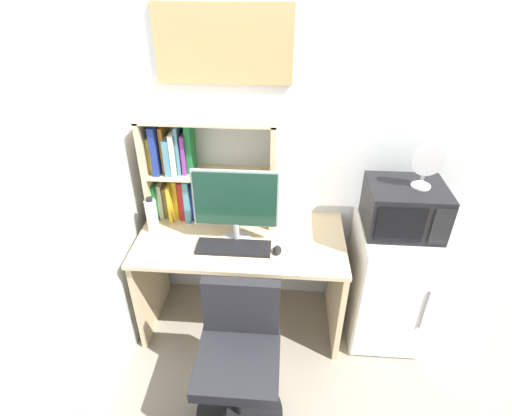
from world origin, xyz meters
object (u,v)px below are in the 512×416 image
object	(u,v)px
microwave	(404,208)
wall_corkboard	(223,44)
monitor	(235,203)
keyboard	(234,247)
computer_mouse	(277,250)
desk_fan	(427,164)
desk_chair	(239,365)
mini_fridge	(387,281)
hutch_bookshelf	(189,170)
water_bottle	(152,216)

from	to	relation	value
microwave	wall_corkboard	xyz separation A→B (m)	(-1.09, 0.31, 0.84)
monitor	keyboard	distance (m)	0.28
computer_mouse	desk_fan	size ratio (longest dim) A/B	0.33
desk_chair	keyboard	bearing A→B (deg)	99.12
monitor	microwave	world-z (taller)	monitor
mini_fridge	microwave	xyz separation A→B (m)	(0.00, 0.00, 0.58)
hutch_bookshelf	computer_mouse	size ratio (longest dim) A/B	9.75
mini_fridge	desk_fan	bearing A→B (deg)	-2.55
hutch_bookshelf	desk_chair	world-z (taller)	hutch_bookshelf
desk_fan	monitor	bearing A→B (deg)	-177.78
mini_fridge	desk_fan	world-z (taller)	desk_fan
water_bottle	mini_fridge	world-z (taller)	water_bottle
desk_fan	desk_chair	xyz separation A→B (m)	(-0.99, -0.68, -0.92)
keyboard	water_bottle	size ratio (longest dim) A/B	1.82
wall_corkboard	monitor	bearing A→B (deg)	-75.80
hutch_bookshelf	keyboard	xyz separation A→B (m)	(0.32, -0.35, -0.34)
monitor	keyboard	xyz separation A→B (m)	(-0.01, -0.09, -0.27)
microwave	desk_chair	xyz separation A→B (m)	(-0.92, -0.69, -0.63)
microwave	desk_fan	bearing A→B (deg)	-5.20
microwave	computer_mouse	bearing A→B (deg)	-168.65
keyboard	desk_chair	size ratio (longest dim) A/B	0.53
mini_fridge	microwave	world-z (taller)	microwave
water_bottle	desk_chair	world-z (taller)	water_bottle
desk_chair	monitor	bearing A→B (deg)	97.20
microwave	keyboard	bearing A→B (deg)	-172.33
microwave	hutch_bookshelf	bearing A→B (deg)	170.99
keyboard	desk_chair	world-z (taller)	desk_chair
computer_mouse	desk_fan	world-z (taller)	desk_fan
mini_fridge	desk_chair	bearing A→B (deg)	-143.25
mini_fridge	monitor	bearing A→B (deg)	-177.47
monitor	wall_corkboard	world-z (taller)	wall_corkboard
hutch_bookshelf	microwave	size ratio (longest dim) A/B	1.88
keyboard	water_bottle	distance (m)	0.58
hutch_bookshelf	computer_mouse	distance (m)	0.77
water_bottle	wall_corkboard	bearing A→B (deg)	32.48
mini_fridge	hutch_bookshelf	bearing A→B (deg)	170.86
monitor	desk_chair	world-z (taller)	monitor
hutch_bookshelf	wall_corkboard	xyz separation A→B (m)	(0.24, 0.10, 0.75)
monitor	wall_corkboard	distance (m)	0.91
microwave	wall_corkboard	size ratio (longest dim) A/B	0.56
water_bottle	desk_chair	size ratio (longest dim) A/B	0.29
monitor	microwave	xyz separation A→B (m)	(1.00, 0.05, -0.02)
desk_chair	hutch_bookshelf	bearing A→B (deg)	114.52
water_bottle	wall_corkboard	size ratio (longest dim) A/B	0.32
keyboard	desk_chair	xyz separation A→B (m)	(0.09, -0.55, -0.38)
hutch_bookshelf	keyboard	world-z (taller)	hutch_bookshelf
hutch_bookshelf	desk_chair	distance (m)	1.23
desk_chair	wall_corkboard	size ratio (longest dim) A/B	1.09
computer_mouse	water_bottle	size ratio (longest dim) A/B	0.34
hutch_bookshelf	mini_fridge	distance (m)	1.51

